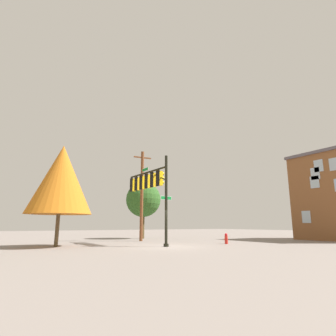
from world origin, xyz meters
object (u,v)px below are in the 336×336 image
object	(u,v)px
signal_pole_assembly	(149,185)
utility_pole	(142,194)
tree_mid	(143,200)
tree_far	(61,179)
fire_hydrant	(226,239)

from	to	relation	value
signal_pole_assembly	utility_pole	world-z (taller)	utility_pole
signal_pole_assembly	tree_mid	xyz separation A→B (m)	(8.39, -3.83, -0.38)
utility_pole	tree_mid	size ratio (longest dim) A/B	1.38
signal_pole_assembly	tree_mid	bearing A→B (deg)	-24.52
signal_pole_assembly	tree_far	xyz separation A→B (m)	(1.58, 6.42, 0.09)
signal_pole_assembly	utility_pole	xyz separation A→B (m)	(4.42, -1.59, -0.22)
signal_pole_assembly	fire_hydrant	distance (m)	7.51
signal_pole_assembly	fire_hydrant	size ratio (longest dim) A/B	7.86
utility_pole	tree_mid	bearing A→B (deg)	-29.36
signal_pole_assembly	tree_far	distance (m)	6.62
utility_pole	tree_far	distance (m)	8.51
signal_pole_assembly	tree_far	bearing A→B (deg)	76.19
tree_mid	tree_far	xyz separation A→B (m)	(-6.81, 10.25, 0.48)
tree_mid	fire_hydrant	bearing A→B (deg)	-170.89
signal_pole_assembly	tree_mid	distance (m)	9.23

